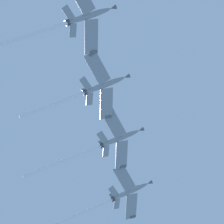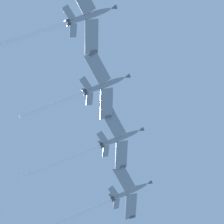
{
  "view_description": "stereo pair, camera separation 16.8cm",
  "coord_description": "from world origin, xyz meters",
  "px_view_note": "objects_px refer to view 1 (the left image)",
  "views": [
    {
      "loc": [
        44.02,
        15.58,
        1.95
      ],
      "look_at": [
        1.58,
        -21.62,
        119.64
      ],
      "focal_mm": 75.93,
      "sensor_mm": 36.0,
      "label": 1
    },
    {
      "loc": [
        44.13,
        15.46,
        1.95
      ],
      "look_at": [
        1.58,
        -21.62,
        119.64
      ],
      "focal_mm": 75.93,
      "sensor_mm": 36.0,
      "label": 2
    }
  ],
  "objects_px": {
    "jet_far_left": "(120,196)",
    "jet_centre": "(92,90)",
    "jet_inner_left": "(108,143)",
    "jet_inner_right": "(68,22)"
  },
  "relations": [
    {
      "from": "jet_centre",
      "to": "jet_inner_right",
      "type": "relative_size",
      "value": 0.91
    },
    {
      "from": "jet_inner_left",
      "to": "jet_centre",
      "type": "height_order",
      "value": "jet_inner_left"
    },
    {
      "from": "jet_far_left",
      "to": "jet_centre",
      "type": "xyz_separation_m",
      "value": [
        31.43,
        17.37,
        -1.27
      ]
    },
    {
      "from": "jet_inner_left",
      "to": "jet_inner_right",
      "type": "height_order",
      "value": "jet_inner_left"
    },
    {
      "from": "jet_far_left",
      "to": "jet_inner_right",
      "type": "distance_m",
      "value": 55.1
    },
    {
      "from": "jet_far_left",
      "to": "jet_inner_left",
      "type": "height_order",
      "value": "jet_far_left"
    },
    {
      "from": "jet_centre",
      "to": "jet_inner_right",
      "type": "distance_m",
      "value": 19.2
    },
    {
      "from": "jet_far_left",
      "to": "jet_inner_left",
      "type": "distance_m",
      "value": 18.68
    },
    {
      "from": "jet_inner_left",
      "to": "jet_inner_right",
      "type": "distance_m",
      "value": 36.47
    },
    {
      "from": "jet_centre",
      "to": "jet_inner_left",
      "type": "bearing_deg",
      "value": -152.81
    }
  ]
}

